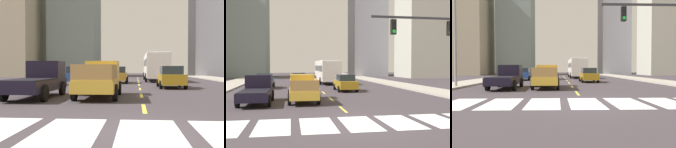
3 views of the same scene
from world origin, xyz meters
TOP-DOWN VIEW (x-y plane):
  - ground_plane at (0.00, 0.00)m, footprint 160.00×160.00m
  - sidewalk_left at (-11.15, 18.00)m, footprint 3.63×110.00m
  - crosswalk_stripe_3 at (-1.96, 0.00)m, footprint 1.55×3.26m
  - crosswalk_stripe_4 at (0.00, 0.00)m, footprint 1.55×3.26m
  - lane_dash_0 at (0.00, 4.00)m, footprint 0.16×2.40m
  - lane_dash_1 at (0.00, 9.00)m, footprint 0.16×2.40m
  - lane_dash_2 at (0.00, 14.00)m, footprint 0.16×2.40m
  - lane_dash_3 at (0.00, 19.00)m, footprint 0.16×2.40m
  - lane_dash_4 at (0.00, 24.00)m, footprint 0.16×2.40m
  - lane_dash_5 at (0.00, 29.00)m, footprint 0.16×2.40m
  - lane_dash_6 at (0.00, 34.00)m, footprint 0.16×2.40m
  - lane_dash_7 at (0.00, 39.00)m, footprint 0.16×2.40m
  - pickup_stakebed at (-2.26, 8.26)m, footprint 2.18×5.20m
  - pickup_dark at (-5.50, 7.81)m, footprint 2.18×5.20m
  - city_bus at (2.09, 27.40)m, footprint 2.72×10.80m
  - sedan_mid at (2.44, 15.34)m, footprint 2.02×4.40m
  - sedan_near_right at (-6.08, 20.01)m, footprint 2.02×4.40m
  - sedan_far at (-2.16, 22.10)m, footprint 2.02×4.40m
  - block_mid_right at (-24.12, 44.43)m, footprint 10.25×11.62m

SIDE VIEW (x-z plane):
  - ground_plane at x=0.00m, z-range 0.00..0.00m
  - lane_dash_0 at x=0.00m, z-range 0.00..0.01m
  - lane_dash_1 at x=0.00m, z-range 0.00..0.01m
  - lane_dash_2 at x=0.00m, z-range 0.00..0.01m
  - lane_dash_3 at x=0.00m, z-range 0.00..0.01m
  - lane_dash_4 at x=0.00m, z-range 0.00..0.01m
  - lane_dash_5 at x=0.00m, z-range 0.00..0.01m
  - lane_dash_6 at x=0.00m, z-range 0.00..0.01m
  - lane_dash_7 at x=0.00m, z-range 0.00..0.01m
  - crosswalk_stripe_3 at x=-1.96m, z-range 0.00..0.01m
  - crosswalk_stripe_4 at x=0.00m, z-range 0.00..0.01m
  - sidewalk_left at x=-11.15m, z-range 0.00..0.15m
  - sedan_mid at x=2.44m, z-range 0.00..1.72m
  - sedan_near_right at x=-6.08m, z-range 0.00..1.72m
  - sedan_far at x=-2.16m, z-range 0.00..1.72m
  - pickup_dark at x=-5.50m, z-range -0.06..1.90m
  - pickup_stakebed at x=-2.26m, z-range -0.04..1.92m
  - city_bus at x=2.09m, z-range 0.29..3.61m
  - block_mid_right at x=-24.12m, z-range 0.00..25.38m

